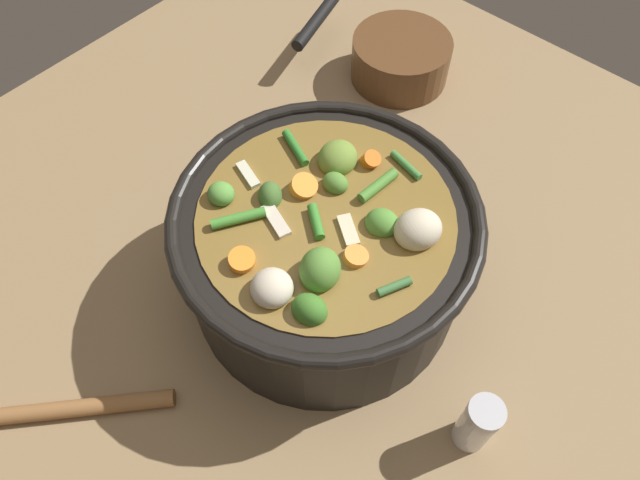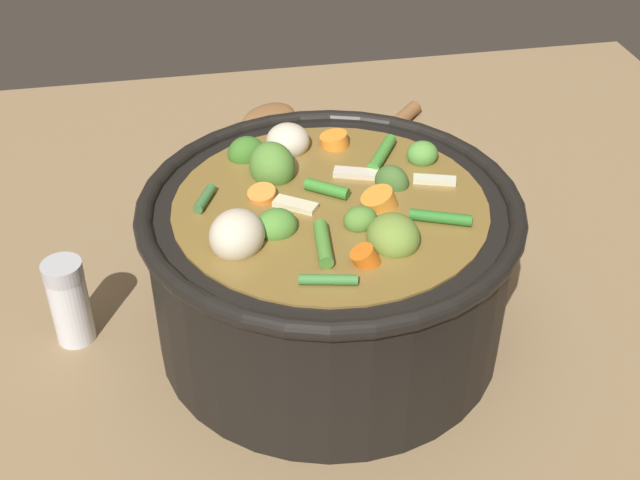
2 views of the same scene
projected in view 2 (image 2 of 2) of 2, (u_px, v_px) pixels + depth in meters
name	position (u px, v px, depth m)	size (l,w,h in m)	color
ground_plane	(329.00, 331.00, 0.75)	(1.10, 1.10, 0.00)	#8C704C
cooking_pot	(329.00, 265.00, 0.70)	(0.31, 0.31, 0.16)	black
wooden_spoon	(314.00, 131.00, 1.02)	(0.24, 0.24, 0.02)	brown
salt_shaker	(69.00, 301.00, 0.72)	(0.03, 0.03, 0.08)	silver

